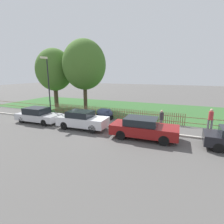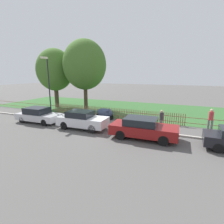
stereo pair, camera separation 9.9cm
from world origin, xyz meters
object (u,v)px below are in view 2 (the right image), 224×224
object	(u,v)px
tree_nearest_kerb	(55,70)
pedestrian_by_lamp	(211,118)
street_lamp	(48,81)
pedestrian_near_fence	(161,118)
parked_car_silver_hatchback	(38,115)
parked_car_black_saloon	(82,120)
parked_car_navy_estate	(143,128)
tree_behind_motorcycle	(85,65)
covered_motorcycle	(105,113)

from	to	relation	value
tree_nearest_kerb	pedestrian_by_lamp	distance (m)	18.53
pedestrian_by_lamp	street_lamp	size ratio (longest dim) A/B	0.29
pedestrian_near_fence	pedestrian_by_lamp	bearing A→B (deg)	-59.48
parked_car_silver_hatchback	parked_car_black_saloon	world-z (taller)	parked_car_black_saloon
parked_car_navy_estate	tree_nearest_kerb	world-z (taller)	tree_nearest_kerb
parked_car_black_saloon	tree_behind_motorcycle	bearing A→B (deg)	117.11
tree_nearest_kerb	street_lamp	xyz separation A→B (m)	(3.60, -5.25, -1.14)
parked_car_black_saloon	pedestrian_near_fence	distance (m)	6.40
pedestrian_near_fence	street_lamp	size ratio (longest dim) A/B	0.26
parked_car_navy_estate	parked_car_black_saloon	bearing A→B (deg)	175.28
tree_behind_motorcycle	parked_car_navy_estate	bearing A→B (deg)	-38.79
parked_car_navy_estate	pedestrian_near_fence	world-z (taller)	pedestrian_near_fence
parked_car_navy_estate	covered_motorcycle	bearing A→B (deg)	140.25
pedestrian_by_lamp	parked_car_black_saloon	bearing A→B (deg)	-162.12
parked_car_black_saloon	tree_behind_motorcycle	xyz separation A→B (m)	(-3.85, 6.89, 4.65)
tree_nearest_kerb	covered_motorcycle	bearing A→B (deg)	-21.71
covered_motorcycle	pedestrian_by_lamp	xyz separation A→B (m)	(9.03, 0.20, 0.32)
parked_car_black_saloon	pedestrian_near_fence	world-z (taller)	pedestrian_near_fence
parked_car_silver_hatchback	parked_car_black_saloon	distance (m)	4.71
covered_motorcycle	tree_nearest_kerb	xyz separation A→B (m)	(-8.79, 3.50, 4.17)
pedestrian_near_fence	street_lamp	xyz separation A→B (m)	(-10.62, -0.87, 2.82)
street_lamp	pedestrian_by_lamp	bearing A→B (deg)	7.81
covered_motorcycle	street_lamp	bearing A→B (deg)	-158.84
parked_car_navy_estate	pedestrian_by_lamp	bearing A→B (deg)	38.57
parked_car_navy_estate	tree_behind_motorcycle	bearing A→B (deg)	139.49
parked_car_navy_estate	street_lamp	xyz separation A→B (m)	(-9.76, 1.83, 2.95)
parked_car_black_saloon	parked_car_navy_estate	size ratio (longest dim) A/B	0.90
parked_car_black_saloon	pedestrian_by_lamp	bearing A→B (deg)	18.21
pedestrian_by_lamp	parked_car_navy_estate	bearing A→B (deg)	-142.10
pedestrian_by_lamp	street_lamp	xyz separation A→B (m)	(-14.22, -1.95, 2.72)
tree_behind_motorcycle	pedestrian_by_lamp	bearing A→B (deg)	-14.18
parked_car_silver_hatchback	covered_motorcycle	size ratio (longest dim) A/B	2.18
parked_car_navy_estate	tree_behind_motorcycle	distance (m)	12.33
parked_car_silver_hatchback	tree_behind_motorcycle	world-z (taller)	tree_behind_motorcycle
parked_car_silver_hatchback	parked_car_black_saloon	bearing A→B (deg)	-2.20
parked_car_black_saloon	covered_motorcycle	size ratio (longest dim) A/B	2.16
parked_car_silver_hatchback	pedestrian_near_fence	size ratio (longest dim) A/B	2.68
parked_car_navy_estate	pedestrian_near_fence	bearing A→B (deg)	70.67
pedestrian_near_fence	pedestrian_by_lamp	distance (m)	3.76
parked_car_silver_hatchback	pedestrian_by_lamp	world-z (taller)	pedestrian_by_lamp
tree_nearest_kerb	tree_behind_motorcycle	distance (m)	4.49
parked_car_silver_hatchback	parked_car_black_saloon	size ratio (longest dim) A/B	1.01
covered_motorcycle	street_lamp	distance (m)	6.26
parked_car_navy_estate	tree_nearest_kerb	size ratio (longest dim) A/B	0.61
parked_car_silver_hatchback	tree_behind_motorcycle	distance (m)	8.37
parked_car_black_saloon	street_lamp	xyz separation A→B (m)	(-4.70, 1.56, 2.95)
covered_motorcycle	tree_nearest_kerb	size ratio (longest dim) A/B	0.25
pedestrian_by_lamp	parked_car_silver_hatchback	bearing A→B (deg)	-168.60
tree_behind_motorcycle	tree_nearest_kerb	bearing A→B (deg)	-178.95
parked_car_black_saloon	parked_car_navy_estate	distance (m)	5.06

